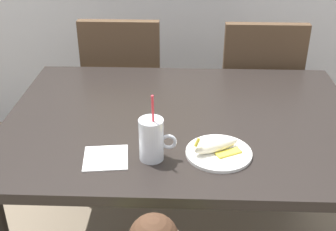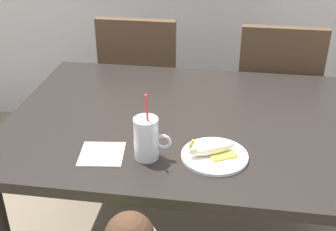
% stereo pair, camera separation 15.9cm
% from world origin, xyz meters
% --- Properties ---
extents(dining_table, '(1.42, 1.02, 0.75)m').
position_xyz_m(dining_table, '(0.00, 0.00, 0.65)').
color(dining_table, black).
rests_on(dining_table, ground).
extents(dining_chair_left, '(0.44, 0.44, 0.96)m').
position_xyz_m(dining_chair_left, '(-0.33, 0.72, 0.54)').
color(dining_chair_left, '#4C3826').
rests_on(dining_chair_left, ground).
extents(dining_chair_right, '(0.44, 0.45, 0.96)m').
position_xyz_m(dining_chair_right, '(0.42, 0.70, 0.54)').
color(dining_chair_right, '#4C3826').
rests_on(dining_chair_right, ground).
extents(milk_cup, '(0.13, 0.08, 0.25)m').
position_xyz_m(milk_cup, '(-0.10, -0.30, 0.81)').
color(milk_cup, silver).
rests_on(milk_cup, dining_table).
extents(snack_plate, '(0.23, 0.23, 0.01)m').
position_xyz_m(snack_plate, '(0.13, -0.27, 0.75)').
color(snack_plate, white).
rests_on(snack_plate, dining_table).
extents(peeled_banana, '(0.18, 0.14, 0.07)m').
position_xyz_m(peeled_banana, '(0.12, -0.26, 0.78)').
color(peeled_banana, '#F4EAC6').
rests_on(peeled_banana, snack_plate).
extents(paper_napkin, '(0.17, 0.17, 0.00)m').
position_xyz_m(paper_napkin, '(-0.26, -0.31, 0.75)').
color(paper_napkin, white).
rests_on(paper_napkin, dining_table).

